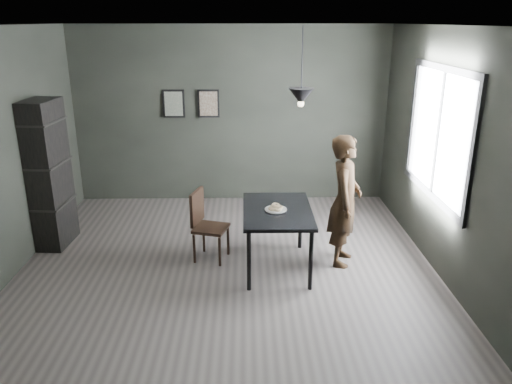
{
  "coord_description": "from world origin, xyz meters",
  "views": [
    {
      "loc": [
        0.24,
        -5.45,
        2.85
      ],
      "look_at": [
        0.35,
        0.05,
        0.95
      ],
      "focal_mm": 35.0,
      "sensor_mm": 36.0,
      "label": 1
    }
  ],
  "objects_px": {
    "shelf_unit": "(48,175)",
    "white_plate": "(276,210)",
    "woman": "(345,201)",
    "wood_chair": "(205,221)",
    "cafe_table": "(277,216)",
    "pendant_lamp": "(301,96)"
  },
  "relations": [
    {
      "from": "cafe_table",
      "to": "woman",
      "type": "bearing_deg",
      "value": 9.1
    },
    {
      "from": "shelf_unit",
      "to": "pendant_lamp",
      "type": "xyz_separation_m",
      "value": [
        3.17,
        -0.66,
        1.09
      ]
    },
    {
      "from": "cafe_table",
      "to": "white_plate",
      "type": "xyz_separation_m",
      "value": [
        -0.02,
        -0.04,
        0.08
      ]
    },
    {
      "from": "shelf_unit",
      "to": "white_plate",
      "type": "bearing_deg",
      "value": -11.07
    },
    {
      "from": "white_plate",
      "to": "pendant_lamp",
      "type": "distance_m",
      "value": 1.33
    },
    {
      "from": "wood_chair",
      "to": "pendant_lamp",
      "type": "relative_size",
      "value": 1.03
    },
    {
      "from": "white_plate",
      "to": "woman",
      "type": "bearing_deg",
      "value": 11.28
    },
    {
      "from": "cafe_table",
      "to": "white_plate",
      "type": "distance_m",
      "value": 0.09
    },
    {
      "from": "shelf_unit",
      "to": "pendant_lamp",
      "type": "bearing_deg",
      "value": -7.47
    },
    {
      "from": "wood_chair",
      "to": "shelf_unit",
      "type": "relative_size",
      "value": 0.46
    },
    {
      "from": "woman",
      "to": "pendant_lamp",
      "type": "bearing_deg",
      "value": 108.64
    },
    {
      "from": "shelf_unit",
      "to": "woman",
      "type": "bearing_deg",
      "value": -5.28
    },
    {
      "from": "white_plate",
      "to": "woman",
      "type": "relative_size",
      "value": 0.14
    },
    {
      "from": "cafe_table",
      "to": "shelf_unit",
      "type": "height_order",
      "value": "shelf_unit"
    },
    {
      "from": "wood_chair",
      "to": "pendant_lamp",
      "type": "height_order",
      "value": "pendant_lamp"
    },
    {
      "from": "wood_chair",
      "to": "pendant_lamp",
      "type": "distance_m",
      "value": 1.92
    },
    {
      "from": "shelf_unit",
      "to": "pendant_lamp",
      "type": "height_order",
      "value": "pendant_lamp"
    },
    {
      "from": "white_plate",
      "to": "woman",
      "type": "xyz_separation_m",
      "value": [
        0.84,
        0.17,
        0.05
      ]
    },
    {
      "from": "white_plate",
      "to": "pendant_lamp",
      "type": "height_order",
      "value": "pendant_lamp"
    },
    {
      "from": "cafe_table",
      "to": "white_plate",
      "type": "bearing_deg",
      "value": -120.21
    },
    {
      "from": "woman",
      "to": "wood_chair",
      "type": "relative_size",
      "value": 1.81
    },
    {
      "from": "white_plate",
      "to": "shelf_unit",
      "type": "xyz_separation_m",
      "value": [
        -2.9,
        0.79,
        0.21
      ]
    }
  ]
}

